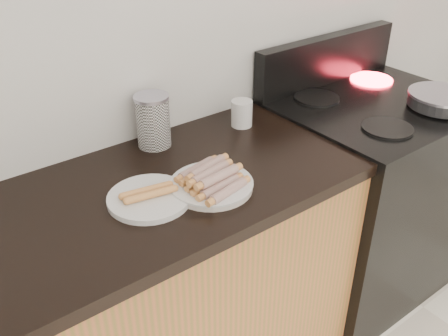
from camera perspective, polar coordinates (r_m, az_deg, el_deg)
wall_back at (r=1.66m, az=-7.55°, el=16.87°), size 4.00×0.04×2.60m
stove at (r=2.28m, az=15.49°, el=-3.32°), size 0.76×0.65×0.91m
stove_panel at (r=2.20m, az=11.69°, el=12.07°), size 0.76×0.06×0.20m
burner_near_left at (r=1.85m, az=18.17°, el=4.36°), size 0.18×0.18×0.01m
burner_near_right at (r=2.12m, az=23.66°, el=6.66°), size 0.18×0.18×0.01m
burner_far_left at (r=2.04m, az=10.55°, el=7.87°), size 0.18×0.18×0.01m
burner_far_right at (r=2.29m, az=16.49°, el=9.68°), size 0.18×0.18×0.01m
frying_pan at (r=2.08m, az=23.74°, el=7.17°), size 0.25×0.44×0.05m
main_plate at (r=1.45m, az=-1.43°, el=-2.08°), size 0.29×0.29×0.02m
side_plate at (r=1.41m, az=-8.54°, el=-3.42°), size 0.30×0.30×0.02m
hotdog_pile at (r=1.43m, az=-1.45°, el=-1.06°), size 0.13×0.20×0.05m
plain_sausages at (r=1.40m, az=-8.60°, el=-2.77°), size 0.14×0.07×0.02m
canister at (r=1.66m, az=-8.12°, el=5.37°), size 0.12×0.12×0.18m
mug at (r=1.80m, az=2.05°, el=6.27°), size 0.10×0.10×0.10m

